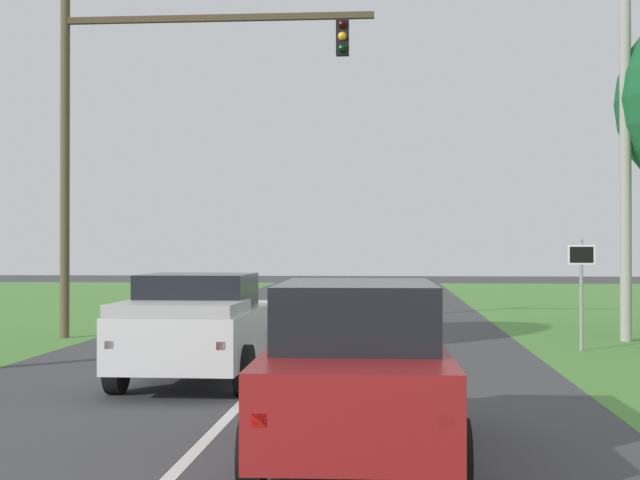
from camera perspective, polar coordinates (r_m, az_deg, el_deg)
The scene contains 6 objects.
ground_plane at distance 15.19m, azimuth -4.04°, elevation -9.23°, with size 120.00×120.00×0.00m, color #424244.
red_suv_near at distance 10.19m, azimuth 2.31°, elevation -7.85°, with size 2.22×4.68×1.92m.
pickup_truck_lead at distance 15.97m, azimuth -7.52°, elevation -5.32°, with size 2.32×4.99×1.86m.
traffic_light at distance 24.00m, azimuth -11.14°, elevation 7.76°, with size 8.05×0.40×8.74m.
keep_moving_sign at distance 21.35m, azimuth 15.96°, elevation -2.37°, with size 0.60×0.09×2.50m.
utility_pole_right at distance 23.93m, azimuth 18.48°, elevation 5.93°, with size 0.28×0.28×9.95m, color #9E998E.
Camera 1 is at (2.22, -4.55, 2.31)m, focal length 51.40 mm.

